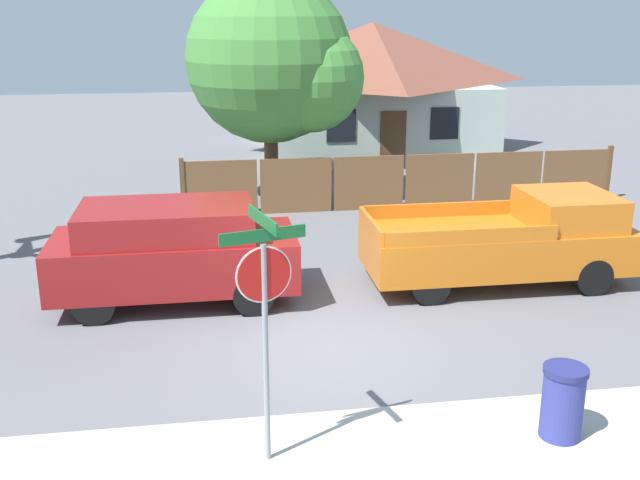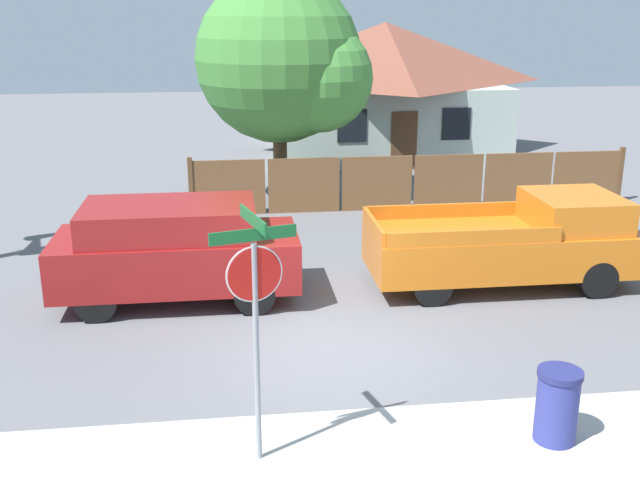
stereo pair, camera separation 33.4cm
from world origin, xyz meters
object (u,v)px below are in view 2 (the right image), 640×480
Objects in this scene: trash_bin at (557,405)px; orange_pickup at (513,242)px; house at (384,86)px; oak_tree at (287,63)px; red_suv at (176,249)px; stop_sign at (255,297)px.

orange_pickup is at bearing 74.67° from trash_bin.
orange_pickup is (-0.45, -14.70, -1.63)m from house.
oak_tree is 1.39× the size of red_suv.
oak_tree is 2.00× the size of stop_sign.
orange_pickup is 5.79m from trash_bin.
house is at bearing 59.20° from oak_tree.
stop_sign reaches higher than orange_pickup.
stop_sign is (1.28, -5.50, 1.13)m from red_suv.
orange_pickup is at bearing 30.78° from stop_sign.
orange_pickup is 5.33× the size of trash_bin.
red_suv is (-2.77, -7.51, -2.86)m from oak_tree.
red_suv is 5.76m from stop_sign.
red_suv is at bearing -110.27° from oak_tree.
house reaches higher than red_suv.
oak_tree is 13.71m from trash_bin.
trash_bin is (-1.97, -20.28, -2.02)m from house.
oak_tree reaches higher than orange_pickup.
trash_bin is at bearing -47.48° from red_suv.
oak_tree is 6.37× the size of trash_bin.
trash_bin is at bearing -79.97° from oak_tree.
red_suv is 4.58× the size of trash_bin.
house reaches higher than trash_bin.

